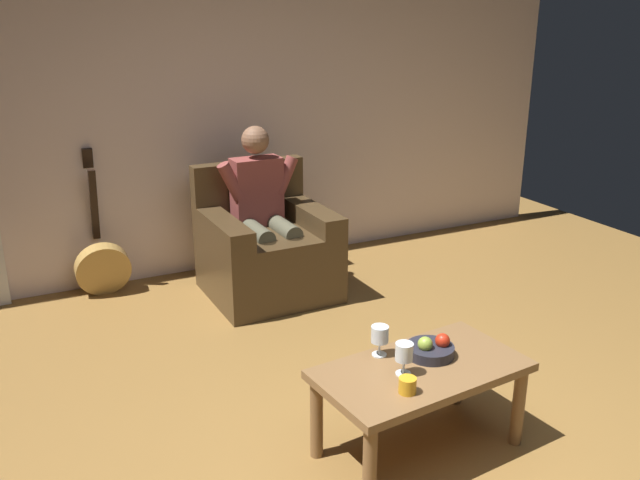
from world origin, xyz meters
name	(u,v)px	position (x,y,z in m)	size (l,w,h in m)	color
wall_back	(208,102)	(0.00, -3.12, 1.31)	(6.32, 0.06, 2.63)	silver
armchair	(266,251)	(-0.16, -2.42, 0.32)	(0.86, 0.84, 0.92)	#43311C
person_seated	(264,208)	(-0.16, -2.44, 0.64)	(0.62, 0.59, 1.20)	brown
coffee_table	(421,380)	(-0.10, -0.36, 0.37)	(1.01, 0.61, 0.44)	brown
guitar	(102,264)	(0.92, -2.92, 0.23)	(0.39, 0.29, 1.06)	#AE8542
wine_glass_near	(380,336)	(0.02, -0.53, 0.54)	(0.08, 0.08, 0.15)	silver
wine_glass_far	(404,354)	(0.02, -0.34, 0.54)	(0.08, 0.08, 0.15)	silver
fruit_bowl	(431,349)	(-0.19, -0.42, 0.47)	(0.23, 0.23, 0.11)	#24242D
candle_jar	(407,385)	(0.08, -0.20, 0.47)	(0.08, 0.08, 0.07)	gold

